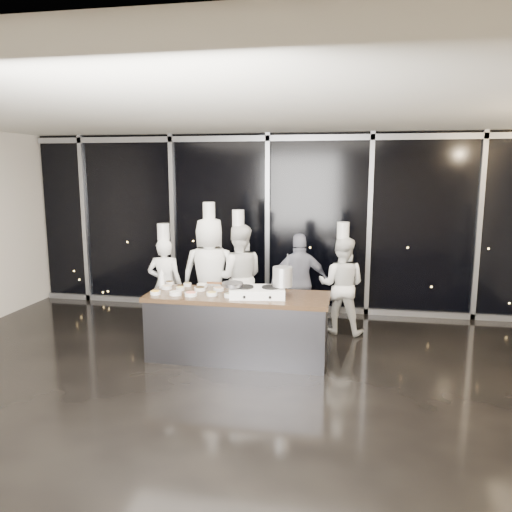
{
  "coord_description": "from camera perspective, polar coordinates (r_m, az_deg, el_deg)",
  "views": [
    {
      "loc": [
        1.44,
        -5.47,
        2.57
      ],
      "look_at": [
        0.2,
        1.2,
        1.38
      ],
      "focal_mm": 35.0,
      "sensor_mm": 36.0,
      "label": 1
    }
  ],
  "objects": [
    {
      "name": "ground",
      "position": [
        6.22,
        -3.94,
        -14.51
      ],
      "size": [
        9.0,
        9.0,
        0.0
      ],
      "primitive_type": "plane",
      "color": "black",
      "rests_on": "ground"
    },
    {
      "name": "squeeze_bottle",
      "position": [
        7.2,
        -10.72,
        -2.61
      ],
      "size": [
        0.07,
        0.07,
        0.27
      ],
      "color": "white",
      "rests_on": "demo_counter"
    },
    {
      "name": "demo_counter",
      "position": [
        6.87,
        -2.09,
        -8.02
      ],
      "size": [
        2.46,
        0.86,
        0.9
      ],
      "color": "#36363B",
      "rests_on": "ground"
    },
    {
      "name": "chef_center",
      "position": [
        7.98,
        -2.01,
        -2.41
      ],
      "size": [
        0.95,
        0.81,
        1.94
      ],
      "rotation": [
        0.0,
        0.0,
        3.35
      ],
      "color": "silver",
      "rests_on": "ground"
    },
    {
      "name": "stove",
      "position": [
        6.62,
        0.2,
        -4.11
      ],
      "size": [
        0.77,
        0.54,
        0.14
      ],
      "rotation": [
        0.0,
        0.0,
        0.15
      ],
      "color": "white",
      "rests_on": "demo_counter"
    },
    {
      "name": "room_shell",
      "position": [
        5.63,
        -2.46,
        6.62
      ],
      "size": [
        9.02,
        7.02,
        3.21
      ],
      "color": "beige",
      "rests_on": "ground"
    },
    {
      "name": "chef_left",
      "position": [
        7.92,
        -5.28,
        -2.08
      ],
      "size": [
        0.98,
        0.72,
        2.06
      ],
      "rotation": [
        0.0,
        0.0,
        3.3
      ],
      "color": "silver",
      "rests_on": "ground"
    },
    {
      "name": "chef_far_left",
      "position": [
        8.04,
        -10.36,
        -3.11
      ],
      "size": [
        0.59,
        0.42,
        1.73
      ],
      "rotation": [
        0.0,
        0.0,
        3.26
      ],
      "color": "silver",
      "rests_on": "ground"
    },
    {
      "name": "prep_bowls",
      "position": [
        6.91,
        -6.52,
        -3.9
      ],
      "size": [
        1.4,
        0.73,
        0.05
      ],
      "color": "silver",
      "rests_on": "demo_counter"
    },
    {
      "name": "frying_pan",
      "position": [
        6.6,
        -2.79,
        -3.25
      ],
      "size": [
        0.51,
        0.32,
        0.05
      ],
      "rotation": [
        0.0,
        0.0,
        0.15
      ],
      "color": "gray",
      "rests_on": "stove"
    },
    {
      "name": "window_wall",
      "position": [
        9.07,
        1.37,
        3.78
      ],
      "size": [
        8.9,
        0.11,
        3.2
      ],
      "color": "black",
      "rests_on": "ground"
    },
    {
      "name": "guest",
      "position": [
        7.98,
        5.05,
        -3.02
      ],
      "size": [
        0.98,
        0.58,
        1.57
      ],
      "rotation": [
        0.0,
        0.0,
        3.36
      ],
      "color": "#121732",
      "rests_on": "ground"
    },
    {
      "name": "stock_pot",
      "position": [
        6.58,
        3.05,
        -2.37
      ],
      "size": [
        0.29,
        0.29,
        0.26
      ],
      "primitive_type": "cylinder",
      "rotation": [
        0.0,
        0.0,
        0.15
      ],
      "color": "silver",
      "rests_on": "stove"
    },
    {
      "name": "chef_right",
      "position": [
        7.94,
        9.74,
        -3.23
      ],
      "size": [
        0.82,
        0.69,
        1.77
      ],
      "rotation": [
        0.0,
        0.0,
        2.99
      ],
      "color": "silver",
      "rests_on": "ground"
    }
  ]
}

